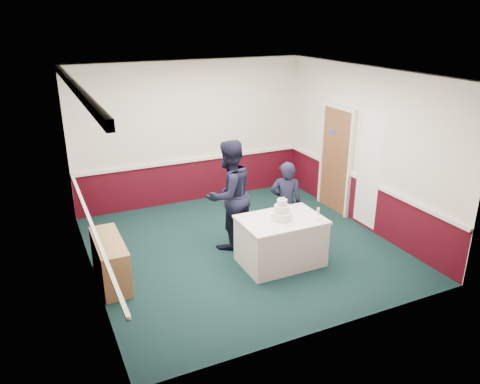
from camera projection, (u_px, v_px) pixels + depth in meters
name	position (u px, v px, depth m)	size (l,w,h in m)	color
ground	(243.00, 248.00, 8.20)	(5.00, 5.00, 0.00)	#122C29
room_shell	(232.00, 130.00, 8.04)	(5.00, 5.00, 3.00)	silver
sideboard	(111.00, 261.00, 7.06)	(0.41, 1.20, 0.70)	#A2854F
cake_table	(281.00, 241.00, 7.58)	(1.32, 0.92, 0.79)	white
wedding_cake	(282.00, 212.00, 7.40)	(0.35, 0.35, 0.36)	white
cake_knife	(286.00, 224.00, 7.26)	(0.01, 0.22, 0.01)	silver
champagne_flute	(318.00, 212.00, 7.35)	(0.05, 0.05, 0.21)	silver
person_man	(229.00, 195.00, 7.96)	(0.93, 0.72, 1.91)	black
person_woman	(286.00, 203.00, 8.14)	(0.55, 0.36, 1.51)	black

